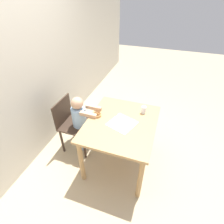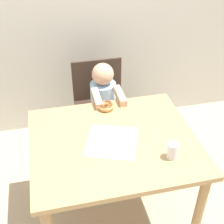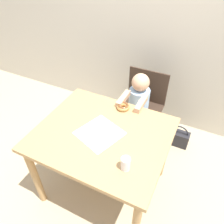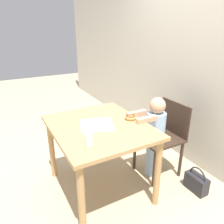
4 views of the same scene
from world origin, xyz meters
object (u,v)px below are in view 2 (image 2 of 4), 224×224
at_px(chair, 101,108).
at_px(donut, 106,106).
at_px(handbag, 144,126).
at_px(cup, 173,151).
at_px(child_figure, 104,113).

distance_m(chair, donut, 0.54).
relative_size(chair, donut, 7.31).
distance_m(handbag, cup, 1.34).
xyz_separation_m(child_figure, handbag, (0.46, 0.23, -0.40)).
relative_size(chair, cup, 8.42).
bearing_deg(donut, child_figure, 81.86).
bearing_deg(handbag, cup, -101.47).
relative_size(donut, cup, 1.15).
bearing_deg(handbag, donut, -132.91).
xyz_separation_m(chair, handbag, (0.46, 0.11, -0.37)).
height_order(child_figure, handbag, child_figure).
xyz_separation_m(handbag, cup, (-0.23, -1.12, 0.71)).
relative_size(child_figure, cup, 9.37).
bearing_deg(child_figure, handbag, 27.05).
height_order(child_figure, cup, child_figure).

